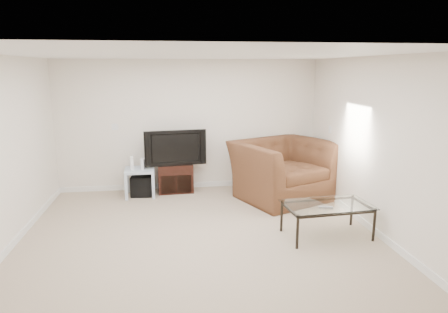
{
  "coord_description": "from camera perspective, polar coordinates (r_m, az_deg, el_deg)",
  "views": [
    {
      "loc": [
        -0.4,
        -5.19,
        2.33
      ],
      "look_at": [
        0.5,
        1.2,
        0.9
      ],
      "focal_mm": 32.0,
      "sensor_mm": 36.0,
      "label": 1
    }
  ],
  "objects": [
    {
      "name": "floor",
      "position": [
        5.7,
        -3.37,
        -11.65
      ],
      "size": [
        5.0,
        5.0,
        0.0
      ],
      "primitive_type": "plane",
      "color": "tan",
      "rests_on": "ground"
    },
    {
      "name": "plate_right_switch",
      "position": [
        7.45,
        14.91,
        3.75
      ],
      "size": [
        0.02,
        0.09,
        0.13
      ],
      "primitive_type": "cube",
      "color": "white",
      "rests_on": "wall_right"
    },
    {
      "name": "coffee_table",
      "position": [
        5.87,
        14.44,
        -8.81
      ],
      "size": [
        1.25,
        0.76,
        0.47
      ],
      "primitive_type": null,
      "rotation": [
        0.0,
        0.0,
        0.07
      ],
      "color": "black",
      "rests_on": "floor"
    },
    {
      "name": "side_table",
      "position": [
        7.6,
        -11.9,
        -3.61
      ],
      "size": [
        0.55,
        0.55,
        0.51
      ],
      "primitive_type": null,
      "rotation": [
        0.0,
        0.0,
        0.04
      ],
      "color": "#AAC3CD",
      "rests_on": "floor"
    },
    {
      "name": "wall_right",
      "position": [
        6.04,
        20.84,
        1.37
      ],
      "size": [
        0.02,
        5.0,
        2.5
      ],
      "primitive_type": "cube",
      "color": "silver",
      "rests_on": "ground"
    },
    {
      "name": "plate_right_outlet",
      "position": [
        7.38,
        15.39,
        -3.92
      ],
      "size": [
        0.02,
        0.08,
        0.12
      ],
      "primitive_type": "cube",
      "color": "white",
      "rests_on": "wall_right"
    },
    {
      "name": "remote",
      "position": [
        5.64,
        14.33,
        -7.04
      ],
      "size": [
        0.19,
        0.09,
        0.02
      ],
      "primitive_type": "cube",
      "rotation": [
        0.0,
        0.0,
        -0.22
      ],
      "color": "#B2B2B7",
      "rests_on": "coffee_table"
    },
    {
      "name": "recliner",
      "position": [
        7.28,
        8.46,
        -0.54
      ],
      "size": [
        1.89,
        1.6,
        1.41
      ],
      "primitive_type": "imported",
      "rotation": [
        0.0,
        0.0,
        0.41
      ],
      "color": "brown",
      "rests_on": "floor"
    },
    {
      "name": "ceiling",
      "position": [
        5.2,
        -3.74,
        14.35
      ],
      "size": [
        5.0,
        5.0,
        0.0
      ],
      "primitive_type": "plane",
      "color": "white",
      "rests_on": "ground"
    },
    {
      "name": "tv_stand",
      "position": [
        7.74,
        -6.97,
        -2.99
      ],
      "size": [
        0.68,
        0.49,
        0.55
      ],
      "primitive_type": null,
      "rotation": [
        0.0,
        0.0,
        0.05
      ],
      "color": "black",
      "rests_on": "floor"
    },
    {
      "name": "subwoofer",
      "position": [
        7.64,
        -11.63,
        -4.1
      ],
      "size": [
        0.41,
        0.41,
        0.38
      ],
      "primitive_type": "cube",
      "rotation": [
        0.0,
        0.0,
        -0.09
      ],
      "color": "black",
      "rests_on": "floor"
    },
    {
      "name": "dvd_player",
      "position": [
        7.66,
        -6.99,
        -1.74
      ],
      "size": [
        0.36,
        0.26,
        0.05
      ],
      "primitive_type": "cube",
      "rotation": [
        0.0,
        0.0,
        0.05
      ],
      "color": "black",
      "rests_on": "tv_stand"
    },
    {
      "name": "plate_back",
      "position": [
        7.81,
        -15.33,
        4.11
      ],
      "size": [
        0.12,
        0.02,
        0.12
      ],
      "primitive_type": "cube",
      "color": "white",
      "rests_on": "wall_back"
    },
    {
      "name": "game_case",
      "position": [
        7.49,
        -11.53,
        -1.01
      ],
      "size": [
        0.07,
        0.15,
        0.2
      ],
      "primitive_type": "cube",
      "rotation": [
        0.0,
        0.0,
        -0.08
      ],
      "color": "silver",
      "rests_on": "side_table"
    },
    {
      "name": "wall_back",
      "position": [
        7.77,
        -5.0,
        4.47
      ],
      "size": [
        5.0,
        0.02,
        2.5
      ],
      "primitive_type": "cube",
      "color": "silver",
      "rests_on": "ground"
    },
    {
      "name": "game_console",
      "position": [
        7.49,
        -13.01,
        -0.94
      ],
      "size": [
        0.07,
        0.17,
        0.23
      ],
      "primitive_type": "cube",
      "rotation": [
        0.0,
        0.0,
        0.09
      ],
      "color": "white",
      "rests_on": "side_table"
    },
    {
      "name": "television",
      "position": [
        7.58,
        -7.07,
        1.38
      ],
      "size": [
        1.09,
        0.35,
        0.67
      ],
      "primitive_type": "imported",
      "rotation": [
        0.0,
        0.0,
        0.13
      ],
      "color": "black",
      "rests_on": "tv_stand"
    }
  ]
}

